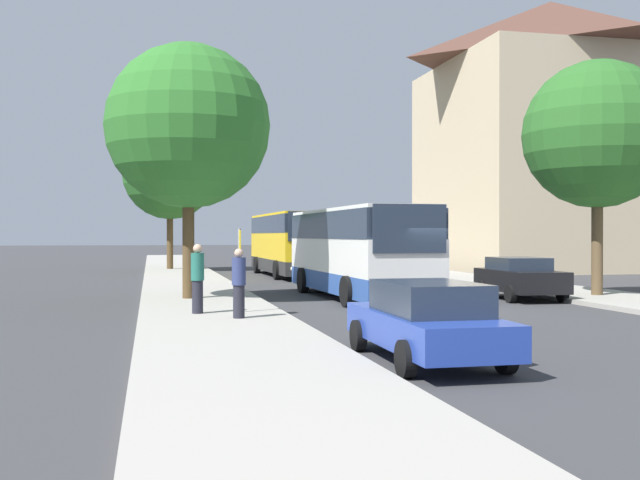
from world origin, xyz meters
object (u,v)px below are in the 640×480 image
at_px(parked_car_left_curb, 427,320).
at_px(tree_right_near, 597,135).
at_px(pedestrian_waiting_near, 198,278).
at_px(bus_stop_sign, 239,260).
at_px(bus_front, 357,251).
at_px(tree_left_far, 170,173).
at_px(pedestrian_waiting_far, 239,283).
at_px(bus_middle, 288,243).
at_px(tree_left_near, 188,127).
at_px(parked_car_right_near, 520,277).

bearing_deg(parked_car_left_curb, tree_right_near, 46.41).
relative_size(pedestrian_waiting_near, tree_right_near, 0.23).
xyz_separation_m(bus_stop_sign, tree_right_near, (13.21, 3.17, 4.28)).
relative_size(bus_front, tree_left_far, 1.16).
xyz_separation_m(parked_car_left_curb, pedestrian_waiting_far, (-2.63, 6.54, 0.30)).
height_order(parked_car_left_curb, bus_stop_sign, bus_stop_sign).
xyz_separation_m(pedestrian_waiting_far, tree_right_near, (13.40, 4.66, 4.83)).
distance_m(bus_middle, pedestrian_waiting_far, 22.50).
bearing_deg(tree_left_near, tree_right_near, -7.16).
bearing_deg(bus_middle, pedestrian_waiting_near, -107.76).
height_order(bus_front, parked_car_right_near, bus_front).
xyz_separation_m(pedestrian_waiting_far, tree_left_far, (-1.00, 29.03, 5.18)).
bearing_deg(tree_left_far, bus_stop_sign, -87.52).
xyz_separation_m(bus_stop_sign, pedestrian_waiting_far, (-0.19, -1.49, -0.54)).
bearing_deg(pedestrian_waiting_near, bus_stop_sign, -55.64).
xyz_separation_m(pedestrian_waiting_near, tree_left_far, (-0.04, 27.62, 5.13)).
relative_size(bus_stop_sign, tree_right_near, 0.28).
bearing_deg(pedestrian_waiting_far, bus_stop_sign, -107.21).
bearing_deg(bus_stop_sign, parked_car_left_curb, -73.07).
bearing_deg(tree_left_far, tree_left_near, -89.90).
height_order(bus_middle, tree_left_far, tree_left_far).
xyz_separation_m(tree_left_near, tree_left_far, (-0.04, 22.57, 0.27)).
bearing_deg(parked_car_right_near, bus_stop_sign, 22.05).
height_order(parked_car_right_near, bus_stop_sign, bus_stop_sign).
height_order(parked_car_right_near, tree_right_near, tree_right_near).
relative_size(bus_middle, parked_car_right_near, 2.73).
relative_size(bus_front, pedestrian_waiting_near, 5.55).
height_order(tree_left_near, tree_right_near, tree_left_near).
bearing_deg(tree_left_near, tree_left_far, 90.10).
distance_m(bus_middle, parked_car_right_near, 17.61).
height_order(pedestrian_waiting_far, tree_left_far, tree_left_far).
bearing_deg(bus_stop_sign, tree_right_near, 13.48).
height_order(bus_stop_sign, tree_left_near, tree_left_near).
xyz_separation_m(bus_front, tree_right_near, (8.32, -2.15, 4.16)).
bearing_deg(tree_left_far, tree_right_near, -59.42).
distance_m(bus_middle, tree_left_far, 10.48).
distance_m(pedestrian_waiting_far, tree_left_far, 29.50).
relative_size(bus_front, parked_car_right_near, 2.53).
height_order(bus_stop_sign, tree_right_near, tree_right_near).
relative_size(bus_middle, tree_right_near, 1.35).
xyz_separation_m(parked_car_left_curb, bus_stop_sign, (-2.44, 8.03, 0.85)).
bearing_deg(tree_right_near, parked_car_left_curb, -133.89).
height_order(parked_car_left_curb, pedestrian_waiting_near, pedestrian_waiting_near).
xyz_separation_m(bus_front, parked_car_right_near, (5.55, -1.68, -0.94)).
relative_size(bus_middle, pedestrian_waiting_near, 5.99).
bearing_deg(pedestrian_waiting_far, parked_car_right_near, -164.23).
distance_m(pedestrian_waiting_near, pedestrian_waiting_far, 1.71).
relative_size(bus_front, parked_car_left_curb, 2.29).
bearing_deg(pedestrian_waiting_far, bus_middle, -113.51).
height_order(bus_middle, parked_car_right_near, bus_middle).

